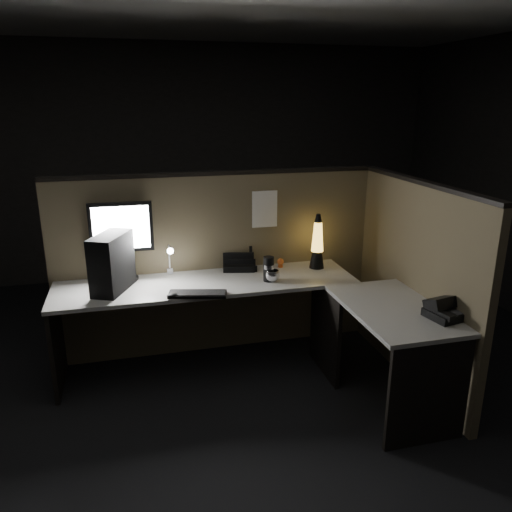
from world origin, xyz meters
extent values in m
plane|color=black|center=(0.00, 0.00, 0.00)|extent=(6.00, 6.00, 0.00)
plane|color=#282623|center=(0.00, 3.00, 1.35)|extent=(6.00, 0.00, 6.00)
cube|color=#6C6444|center=(0.00, 0.93, 0.75)|extent=(2.66, 0.06, 1.50)
cube|color=#6C6444|center=(1.33, 0.10, 0.75)|extent=(0.06, 1.66, 1.50)
cube|color=#ABA8A2|center=(-0.15, 0.60, 0.71)|extent=(2.30, 0.60, 0.03)
cube|color=#ABA8A2|center=(1.00, -0.20, 0.71)|extent=(0.60, 1.00, 0.03)
cube|color=black|center=(-1.28, 0.60, 0.35)|extent=(0.03, 0.55, 0.70)
cube|color=black|center=(1.00, -0.68, 0.35)|extent=(0.55, 0.03, 0.70)
cube|color=black|center=(0.72, 0.30, 0.35)|extent=(0.03, 0.55, 0.70)
cube|color=black|center=(-0.84, 0.60, 0.94)|extent=(0.33, 0.44, 0.42)
cylinder|color=black|center=(-0.76, 0.81, 0.74)|extent=(0.20, 0.20, 0.02)
cube|color=black|center=(-0.76, 0.83, 0.86)|extent=(0.06, 0.05, 0.23)
cube|color=black|center=(-0.76, 0.83, 1.15)|extent=(0.47, 0.05, 0.38)
cube|color=white|center=(-0.76, 0.81, 1.15)|extent=(0.42, 0.02, 0.33)
cube|color=black|center=(-0.26, 0.34, 0.74)|extent=(0.44, 0.23, 0.02)
ellipsoid|color=black|center=(-0.43, 0.34, 0.75)|extent=(0.09, 0.07, 0.03)
cube|color=silver|center=(-0.40, 0.88, 0.75)|extent=(0.04, 0.06, 0.03)
cylinder|color=silver|center=(-0.40, 0.88, 0.86)|extent=(0.01, 0.01, 0.20)
cylinder|color=silver|center=(-0.40, 0.81, 0.96)|extent=(0.01, 0.13, 0.01)
sphere|color=white|center=(-0.40, 0.73, 0.96)|extent=(0.05, 0.05, 0.05)
cube|color=black|center=(0.16, 0.85, 0.76)|extent=(0.30, 0.28, 0.05)
cube|color=black|center=(0.16, 0.82, 0.80)|extent=(0.25, 0.07, 0.09)
cube|color=black|center=(0.16, 0.93, 0.84)|extent=(0.25, 0.07, 0.17)
cone|color=black|center=(0.79, 0.71, 0.80)|extent=(0.12, 0.12, 0.14)
cone|color=#F0B53F|center=(0.79, 0.71, 1.00)|extent=(0.10, 0.10, 0.25)
sphere|color=#8D6514|center=(0.79, 0.71, 0.92)|extent=(0.05, 0.05, 0.05)
sphere|color=#8D6514|center=(0.79, 0.71, 1.01)|extent=(0.04, 0.04, 0.04)
cone|color=black|center=(0.79, 0.71, 1.15)|extent=(0.06, 0.06, 0.07)
cylinder|color=black|center=(0.32, 0.50, 0.83)|extent=(0.09, 0.09, 0.19)
imported|color=silver|center=(0.34, 0.49, 0.77)|extent=(0.14, 0.14, 0.09)
sphere|color=orange|center=(0.50, 0.80, 0.78)|extent=(0.06, 0.06, 0.06)
cube|color=white|center=(0.39, 0.90, 1.21)|extent=(0.21, 0.00, 0.30)
cube|color=black|center=(1.24, -0.44, 0.76)|extent=(0.27, 0.25, 0.05)
cube|color=black|center=(1.24, -0.40, 0.82)|extent=(0.26, 0.18, 0.11)
cube|color=black|center=(1.17, -0.49, 0.79)|extent=(0.08, 0.18, 0.04)
cube|color=#3F3F42|center=(1.29, -0.47, 0.78)|extent=(0.12, 0.12, 0.00)
camera|label=1|loc=(-0.68, -2.98, 2.07)|focal=35.00mm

